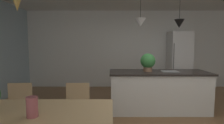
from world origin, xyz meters
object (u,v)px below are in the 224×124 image
chair_far_left (17,109)px  vase_on_dining_table (32,107)px  kitchen_island (158,91)px  refrigerator (179,61)px  potted_plant_on_island (148,62)px  chair_far_right (77,109)px  dining_table (15,120)px

chair_far_left → vase_on_dining_table: (0.69, -0.95, 0.39)m
kitchen_island → vase_on_dining_table: vase_on_dining_table is taller
chair_far_left → kitchen_island: kitchen_island is taller
refrigerator → potted_plant_on_island: refrigerator is taller
chair_far_left → chair_far_right: same height
kitchen_island → refrigerator: bearing=58.1°
dining_table → vase_on_dining_table: vase_on_dining_table is taller
dining_table → potted_plant_on_island: bearing=48.6°
chair_far_left → kitchen_island: size_ratio=0.39×
dining_table → refrigerator: (3.30, 4.04, 0.28)m
dining_table → vase_on_dining_table: bearing=-18.0°
refrigerator → chair_far_right: bearing=-131.9°
vase_on_dining_table → kitchen_island: bearing=49.1°
kitchen_island → refrigerator: refrigerator is taller
refrigerator → vase_on_dining_table: 5.14m
chair_far_right → kitchen_island: (1.62, 1.20, -0.01)m
dining_table → chair_far_right: (0.47, 0.88, -0.22)m
refrigerator → vase_on_dining_table: (-3.08, -4.11, -0.11)m
dining_table → potted_plant_on_island: 2.81m
chair_far_right → refrigerator: refrigerator is taller
potted_plant_on_island → vase_on_dining_table: bearing=-126.9°
chair_far_right → refrigerator: 4.27m
refrigerator → potted_plant_on_island: size_ratio=4.77×
chair_far_right → refrigerator: size_ratio=0.45×
potted_plant_on_island → vase_on_dining_table: size_ratio=1.94×
potted_plant_on_island → vase_on_dining_table: 2.71m
vase_on_dining_table → refrigerator: bearing=53.1°
chair_far_right → kitchen_island: size_ratio=0.39×
chair_far_right → kitchen_island: bearing=36.7°
chair_far_right → potted_plant_on_island: size_ratio=2.13×
chair_far_right → vase_on_dining_table: 1.06m
chair_far_right → potted_plant_on_island: 1.94m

